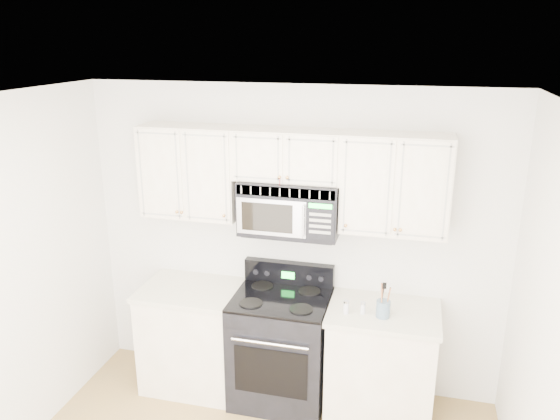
% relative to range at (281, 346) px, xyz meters
% --- Properties ---
extents(room, '(3.51, 3.51, 2.61)m').
position_rel_range_xyz_m(room, '(0.02, -1.43, 0.82)').
color(room, olive).
rests_on(room, ground).
extents(base_cabinet_left, '(0.86, 0.65, 0.92)m').
position_rel_range_xyz_m(base_cabinet_left, '(-0.78, 0.01, -0.06)').
color(base_cabinet_left, white).
rests_on(base_cabinet_left, ground).
extents(base_cabinet_right, '(0.86, 0.65, 0.92)m').
position_rel_range_xyz_m(base_cabinet_right, '(0.82, 0.01, -0.06)').
color(base_cabinet_right, white).
rests_on(base_cabinet_right, ground).
extents(range, '(0.77, 0.70, 1.12)m').
position_rel_range_xyz_m(range, '(0.00, 0.00, 0.00)').
color(range, black).
rests_on(range, ground).
extents(upper_cabinets, '(2.44, 0.37, 0.75)m').
position_rel_range_xyz_m(upper_cabinets, '(0.02, 0.16, 1.45)').
color(upper_cabinets, white).
rests_on(upper_cabinets, ground).
extents(microwave, '(0.78, 0.44, 0.43)m').
position_rel_range_xyz_m(microwave, '(0.04, 0.12, 1.18)').
color(microwave, black).
rests_on(microwave, ground).
extents(utensil_crock, '(0.11, 0.11, 0.28)m').
position_rel_range_xyz_m(utensil_crock, '(0.82, -0.10, 0.51)').
color(utensil_crock, slate).
rests_on(utensil_crock, base_cabinet_right).
extents(shaker_salt, '(0.04, 0.04, 0.10)m').
position_rel_range_xyz_m(shaker_salt, '(0.54, -0.11, 0.49)').
color(shaker_salt, silver).
rests_on(shaker_salt, base_cabinet_right).
extents(shaker_pepper, '(0.04, 0.04, 0.10)m').
position_rel_range_xyz_m(shaker_pepper, '(0.67, -0.09, 0.48)').
color(shaker_pepper, silver).
rests_on(shaker_pepper, base_cabinet_right).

